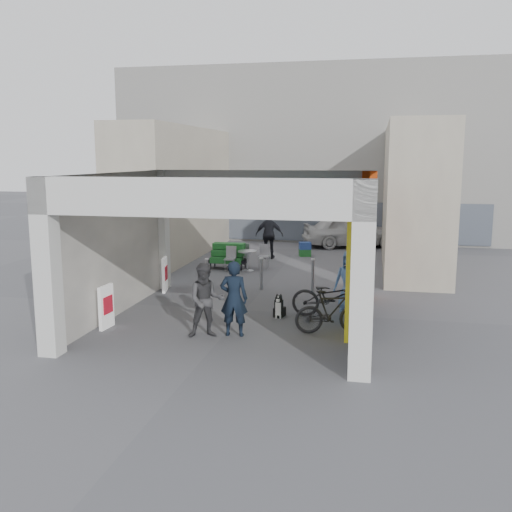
% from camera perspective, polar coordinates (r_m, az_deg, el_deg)
% --- Properties ---
extents(ground, '(90.00, 90.00, 0.00)m').
position_cam_1_polar(ground, '(14.63, -1.12, -5.45)').
color(ground, '#505054').
rests_on(ground, ground).
extents(arcade_canopy, '(6.40, 6.45, 6.40)m').
position_cam_1_polar(arcade_canopy, '(13.28, 0.33, 3.12)').
color(arcade_canopy, silver).
rests_on(arcade_canopy, ground).
extents(far_building, '(18.00, 4.08, 8.00)m').
position_cam_1_polar(far_building, '(27.92, 5.39, 10.06)').
color(far_building, white).
rests_on(far_building, ground).
extents(plaza_bldg_left, '(2.00, 9.00, 5.00)m').
position_cam_1_polar(plaza_bldg_left, '(22.63, -8.05, 6.30)').
color(plaza_bldg_left, '#B4AD95').
rests_on(plaza_bldg_left, ground).
extents(plaza_bldg_right, '(2.00, 9.00, 5.00)m').
position_cam_1_polar(plaza_bldg_right, '(21.33, 15.46, 5.83)').
color(plaza_bldg_right, '#B4AD95').
rests_on(plaza_bldg_right, ground).
extents(bollard_left, '(0.09, 0.09, 0.87)m').
position_cam_1_polar(bollard_left, '(17.12, -4.92, -1.74)').
color(bollard_left, '#919499').
rests_on(bollard_left, ground).
extents(bollard_center, '(0.09, 0.09, 0.93)m').
position_cam_1_polar(bollard_center, '(16.84, 0.54, -1.78)').
color(bollard_center, '#919499').
rests_on(bollard_center, ground).
extents(bollard_right, '(0.09, 0.09, 0.95)m').
position_cam_1_polar(bollard_right, '(16.63, 5.70, -1.94)').
color(bollard_right, '#919499').
rests_on(bollard_right, ground).
extents(advert_board_near, '(0.13, 0.55, 1.00)m').
position_cam_1_polar(advert_board_near, '(13.45, -14.74, -4.91)').
color(advert_board_near, silver).
rests_on(advert_board_near, ground).
extents(advert_board_far, '(0.20, 0.55, 1.00)m').
position_cam_1_polar(advert_board_far, '(16.75, -9.11, -1.83)').
color(advert_board_far, silver).
rests_on(advert_board_far, ground).
extents(cafe_set, '(1.40, 1.13, 0.85)m').
position_cam_1_polar(cafe_set, '(19.88, -1.00, -0.48)').
color(cafe_set, '#A7A7AC').
rests_on(cafe_set, ground).
extents(produce_stand, '(1.34, 0.73, 0.88)m').
position_cam_1_polar(produce_stand, '(20.01, -2.83, -0.28)').
color(produce_stand, black).
rests_on(produce_stand, ground).
extents(crate_stack, '(0.53, 0.46, 0.56)m').
position_cam_1_polar(crate_stack, '(22.60, 4.92, 0.68)').
color(crate_stack, '#195A22').
rests_on(crate_stack, ground).
extents(border_collie, '(0.22, 0.44, 0.61)m').
position_cam_1_polar(border_collie, '(13.95, 2.32, -5.19)').
color(border_collie, black).
rests_on(border_collie, ground).
extents(man_with_dog, '(0.64, 0.45, 1.66)m').
position_cam_1_polar(man_with_dog, '(12.41, -2.23, -4.27)').
color(man_with_dog, black).
rests_on(man_with_dog, ground).
extents(man_back_turned, '(0.95, 0.84, 1.62)m').
position_cam_1_polar(man_back_turned, '(12.37, -5.02, -4.45)').
color(man_back_turned, '#38383A').
rests_on(man_back_turned, ground).
extents(man_elderly, '(0.85, 0.63, 1.57)m').
position_cam_1_polar(man_elderly, '(14.56, 9.33, -2.48)').
color(man_elderly, '#5676A8').
rests_on(man_elderly, ground).
extents(man_crates, '(1.08, 0.46, 1.84)m').
position_cam_1_polar(man_crates, '(21.89, 1.34, 2.11)').
color(man_crates, black).
rests_on(man_crates, ground).
extents(bicycle_front, '(2.01, 0.79, 1.04)m').
position_cam_1_polar(bicycle_front, '(13.97, 7.64, -4.07)').
color(bicycle_front, black).
rests_on(bicycle_front, ground).
extents(bicycle_rear, '(1.69, 0.93, 0.98)m').
position_cam_1_polar(bicycle_rear, '(12.78, 7.54, -5.53)').
color(bicycle_rear, black).
rests_on(bicycle_rear, ground).
extents(white_van, '(4.50, 2.83, 1.43)m').
position_cam_1_polar(white_van, '(25.22, 9.53, 2.54)').
color(white_van, silver).
rests_on(white_van, ground).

